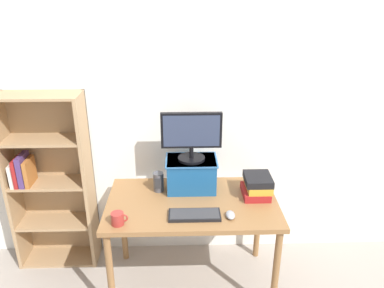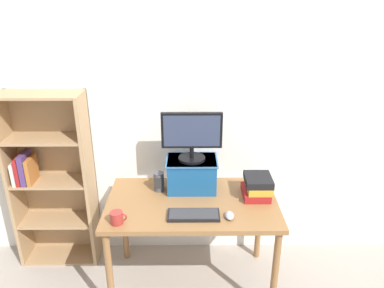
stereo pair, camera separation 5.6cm
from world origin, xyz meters
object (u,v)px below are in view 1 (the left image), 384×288
keyboard (195,215)px  computer_mouse (230,215)px  bookshelf_unit (49,181)px  coffee_mug (118,219)px  riser_box (192,173)px  computer_monitor (192,135)px  book_stack (257,185)px  desk_speaker (158,182)px  desk (192,211)px

keyboard → computer_mouse: size_ratio=3.48×
bookshelf_unit → coffee_mug: bearing=-43.6°
coffee_mug → riser_box: bearing=42.9°
riser_box → computer_mouse: size_ratio=3.81×
computer_mouse → coffee_mug: (-0.77, -0.06, 0.03)m
computer_monitor → book_stack: (0.50, -0.12, -0.38)m
book_stack → desk_speaker: (-0.75, 0.09, -0.00)m
keyboard → desk_speaker: (-0.27, 0.37, 0.06)m
bookshelf_unit → coffee_mug: (0.67, -0.64, 0.05)m
keyboard → book_stack: bearing=29.9°
keyboard → coffee_mug: coffee_mug is taller
desk → book_stack: book_stack is taller
keyboard → computer_mouse: computer_mouse is taller
riser_box → desk_speaker: 0.27m
riser_box → coffee_mug: (-0.51, -0.47, -0.09)m
computer_mouse → desk: bearing=140.0°
bookshelf_unit → book_stack: bookshelf_unit is taller
computer_monitor → keyboard: computer_monitor is taller
coffee_mug → keyboard: bearing=8.4°
computer_monitor → desk: bearing=-90.2°
computer_mouse → keyboard: bearing=176.0°
riser_box → computer_monitor: size_ratio=0.87×
computer_monitor → desk_speaker: size_ratio=2.96×
desk → riser_box: (0.00, 0.20, 0.22)m
desk → desk_speaker: size_ratio=8.26×
bookshelf_unit → riser_box: (1.18, -0.17, 0.13)m
bookshelf_unit → computer_monitor: size_ratio=3.33×
computer_monitor → computer_mouse: 0.66m
computer_monitor → keyboard: size_ratio=1.26×
keyboard → book_stack: size_ratio=1.35×
computer_mouse → desk_speaker: desk_speaker is taller
riser_box → bookshelf_unit: bearing=172.0°
desk_speaker → computer_monitor: bearing=6.4°
desk → computer_mouse: bearing=-40.0°
riser_box → computer_mouse: (0.26, -0.41, -0.11)m
bookshelf_unit → riser_box: size_ratio=3.82×
riser_box → keyboard: 0.41m
desk → bookshelf_unit: size_ratio=0.84×
riser_box → computer_monitor: (-0.00, -0.00, 0.32)m
computer_monitor → keyboard: bearing=-88.7°
desk → coffee_mug: size_ratio=11.02×
riser_box → computer_mouse: bearing=-58.2°
desk → bookshelf_unit: 1.24m
book_stack → desk_speaker: 0.76m
riser_box → desk_speaker: bearing=-173.3°
riser_box → computer_mouse: 0.50m
desk → coffee_mug: coffee_mug is taller
desk_speaker → riser_box: bearing=6.7°
bookshelf_unit → computer_mouse: (1.44, -0.58, 0.02)m
desk → computer_monitor: computer_monitor is taller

